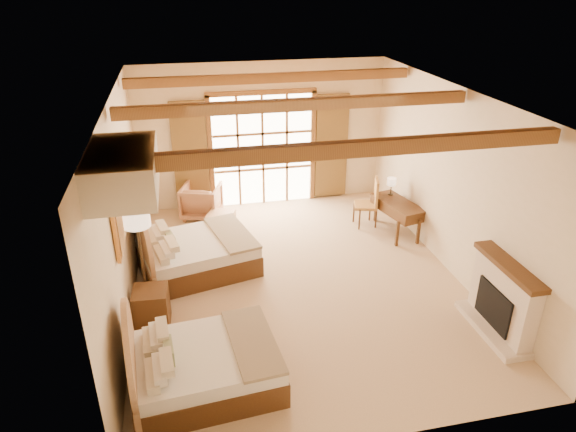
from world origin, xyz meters
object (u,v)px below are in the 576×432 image
object	(u,v)px
bed_near	(194,364)
nightstand	(152,307)
armchair	(202,201)
desk	(397,216)
bed_far	(189,251)

from	to	relation	value
bed_near	nightstand	size ratio (longest dim) A/B	3.23
armchair	desk	xyz separation A→B (m)	(3.86, -1.58, -0.01)
desk	nightstand	bearing A→B (deg)	-169.57
bed_near	armchair	xyz separation A→B (m)	(0.40, 5.17, 0.00)
bed_near	desk	bearing A→B (deg)	35.10
bed_near	armchair	distance (m)	5.19
nightstand	desk	size ratio (longest dim) A/B	0.46
nightstand	desk	xyz separation A→B (m)	(4.84, 2.13, 0.05)
bed_far	desk	xyz separation A→B (m)	(4.22, 0.66, -0.03)
bed_near	desk	distance (m)	5.58
armchair	desk	bearing A→B (deg)	175.89
bed_far	armchair	distance (m)	2.27
bed_near	armchair	bearing A→B (deg)	80.52
bed_far	desk	bearing A→B (deg)	-4.64
desk	bed_far	bearing A→B (deg)	175.57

